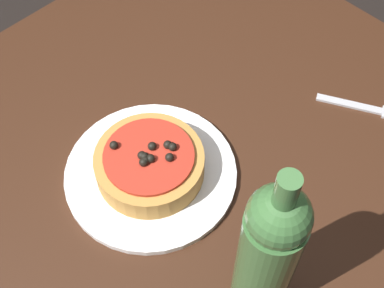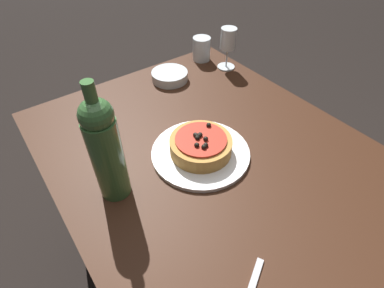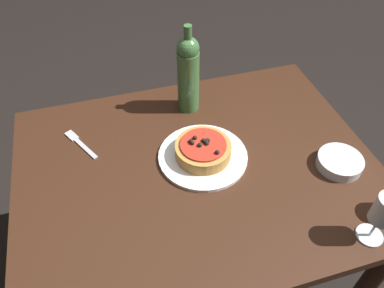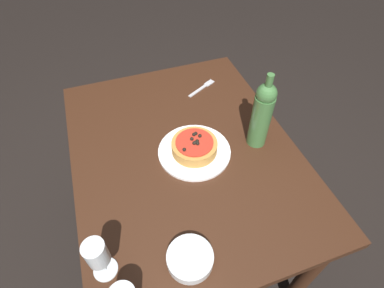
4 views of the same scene
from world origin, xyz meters
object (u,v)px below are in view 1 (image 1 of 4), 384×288
object	(u,v)px
dinner_plate	(151,174)
dining_table	(153,185)
fork	(370,109)
wine_bottle	(269,252)
pizza	(150,164)

from	to	relation	value
dinner_plate	dining_table	bearing A→B (deg)	-128.74
dinner_plate	fork	distance (m)	0.41
wine_bottle	fork	distance (m)	0.43
wine_bottle	dinner_plate	bearing A→B (deg)	-95.75
pizza	fork	xyz separation A→B (m)	(-0.37, 0.18, -0.03)
dinner_plate	fork	world-z (taller)	dinner_plate
pizza	dinner_plate	bearing A→B (deg)	-42.36
wine_bottle	fork	size ratio (longest dim) A/B	2.04
wine_bottle	fork	xyz separation A→B (m)	(-0.40, -0.08, -0.15)
wine_bottle	dining_table	bearing A→B (deg)	-100.34
wine_bottle	fork	world-z (taller)	wine_bottle
fork	pizza	bearing A→B (deg)	-143.41
dining_table	fork	size ratio (longest dim) A/B	7.04
pizza	fork	size ratio (longest dim) A/B	1.12
pizza	wine_bottle	world-z (taller)	wine_bottle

